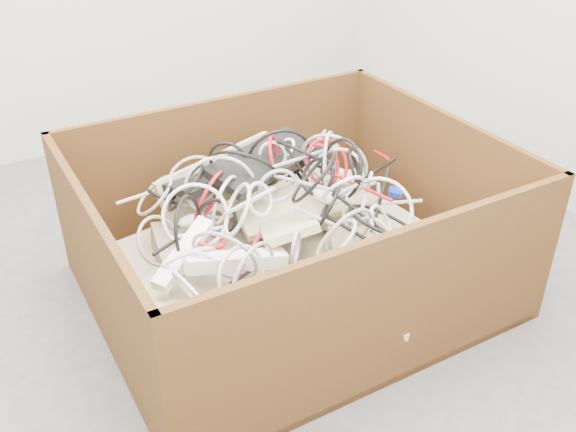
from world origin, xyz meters
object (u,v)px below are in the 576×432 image
power_strip_left (183,253)px  power_strip_right (236,261)px  vga_plug (395,192)px  cardboard_box (286,261)px

power_strip_left → power_strip_right: 0.16m
power_strip_right → vga_plug: bearing=18.1°
power_strip_right → power_strip_left: bearing=153.3°
cardboard_box → vga_plug: cardboard_box is taller
power_strip_left → vga_plug: size_ratio=5.97×
power_strip_left → power_strip_right: size_ratio=0.88×
cardboard_box → power_strip_right: cardboard_box is taller
power_strip_right → vga_plug: power_strip_right is taller
power_strip_right → vga_plug: (0.66, 0.11, -0.01)m
power_strip_right → vga_plug: size_ratio=6.75×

